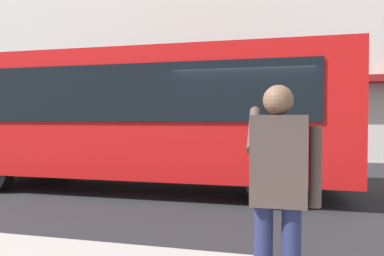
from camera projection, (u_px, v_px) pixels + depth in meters
name	position (u px, v px, depth m)	size (l,w,h in m)	color
ground_plane	(246.00, 196.00, 7.13)	(60.00, 60.00, 0.00)	#232326
building_facade_far	(259.00, 8.00, 13.59)	(28.00, 1.55, 12.00)	beige
red_bus	(138.00, 115.00, 7.83)	(9.05, 2.54, 3.08)	red
pedestrian_photographer	(278.00, 182.00, 2.52)	(0.53, 0.52, 1.70)	#1E2347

